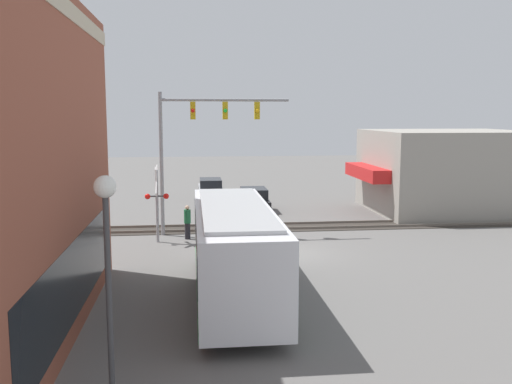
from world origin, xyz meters
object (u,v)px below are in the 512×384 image
crossing_signal (157,196)px  pedestrian_near_bus (275,253)px  streetlamp (108,281)px  parked_car_silver (211,188)px  parked_car_black (254,200)px  city_bus (234,248)px  pedestrian_at_crossing (187,222)px

crossing_signal → pedestrian_near_bus: crossing_signal is taller
crossing_signal → streetlamp: size_ratio=0.74×
streetlamp → parked_car_silver: size_ratio=1.12×
parked_car_black → city_bus: bearing=171.7°
crossing_signal → pedestrian_near_bus: 8.01m
crossing_signal → streetlamp: 17.02m
parked_car_black → pedestrian_at_crossing: 9.18m
parked_car_black → pedestrian_at_crossing: pedestrian_at_crossing is taller
city_bus → parked_car_silver: city_bus is taller
crossing_signal → streetlamp: bearing=-179.7°
parked_car_silver → parked_car_black: bearing=-158.4°
streetlamp → pedestrian_near_bus: 12.16m
streetlamp → parked_car_silver: (32.24, -3.04, -2.41)m
pedestrian_at_crossing → pedestrian_near_bus: bearing=-152.2°
parked_car_silver → pedestrian_at_crossing: (-14.69, 1.65, 0.22)m
parked_car_black → parked_car_silver: 7.06m
city_bus → pedestrian_near_bus: (3.07, -1.85, -0.97)m
parked_car_black → crossing_signal: bearing=146.6°
parked_car_black → parked_car_silver: size_ratio=0.92×
streetlamp → pedestrian_at_crossing: streetlamp is taller
crossing_signal → parked_car_silver: 15.64m
pedestrian_near_bus → pedestrian_at_crossing: bearing=27.8°
parked_car_black → pedestrian_near_bus: pedestrian_near_bus is taller
crossing_signal → parked_car_black: size_ratio=0.90×
city_bus → streetlamp: streetlamp is taller
streetlamp → parked_car_black: size_ratio=1.22×
pedestrian_at_crossing → parked_car_silver: bearing=-6.4°
crossing_signal → parked_car_black: 10.51m
parked_car_silver → pedestrian_at_crossing: size_ratio=2.67×
pedestrian_at_crossing → streetlamp: bearing=175.5°
streetlamp → parked_car_black: bearing=-12.4°
streetlamp → city_bus: bearing=-21.2°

